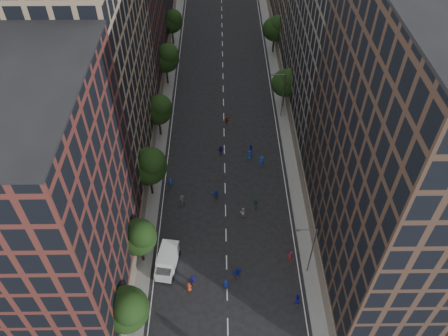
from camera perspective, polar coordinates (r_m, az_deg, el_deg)
name	(u,v)px	position (r m, az deg, el deg)	size (l,w,h in m)	color
ground	(224,134)	(77.58, 0.01, 4.44)	(240.00, 240.00, 0.00)	black
sidewalk_left	(160,109)	(84.15, -8.33, 7.68)	(4.00, 105.00, 0.15)	slate
sidewalk_right	(287,108)	(84.36, 8.20, 7.80)	(4.00, 105.00, 0.15)	slate
bldg_left_a	(48,205)	(49.83, -22.03, -4.56)	(14.00, 22.00, 30.00)	#542520
bldg_left_b	(90,66)	(66.08, -17.06, 12.56)	(14.00, 26.00, 34.00)	#8F785D
bldg_left_c	(120,13)	(87.13, -13.49, 19.06)	(14.00, 20.00, 28.00)	#542520
bldg_right_a	(403,156)	(50.93, 22.30, 1.48)	(14.00, 30.00, 36.00)	#422E23
bldg_right_b	(344,37)	(74.23, 15.42, 16.19)	(14.00, 28.00, 33.00)	#655C53
tree_left_0	(127,309)	(50.94, -12.54, -17.54)	(5.20, 5.20, 8.83)	black
tree_left_1	(139,236)	(56.49, -11.03, -8.74)	(4.80, 4.80, 8.21)	black
tree_left_2	(149,165)	(63.65, -9.77, 0.39)	(5.60, 5.60, 9.45)	black
tree_left_3	(158,109)	(74.54, -8.56, 7.66)	(5.00, 5.00, 8.58)	black
tree_left_4	(166,57)	(87.59, -7.57, 14.14)	(5.40, 5.40, 9.08)	black
tree_left_5	(172,21)	(101.81, -6.79, 18.55)	(4.80, 4.80, 8.33)	black
tree_right_a	(286,82)	(81.37, 8.13, 11.08)	(5.00, 5.00, 8.39)	black
tree_right_b	(276,28)	(98.33, 6.78, 17.74)	(5.20, 5.20, 8.83)	black
streetlamp_near	(311,249)	(55.90, 11.25, -10.28)	(2.64, 0.22, 9.06)	#595B60
streetlamp_far	(282,93)	(79.15, 7.60, 9.66)	(2.64, 0.22, 9.06)	#595B60
cargo_van	(167,260)	(58.83, -7.42, -11.89)	(3.15, 5.38, 2.71)	silver
skater_1	(226,285)	(57.07, 0.26, -15.00)	(0.68, 0.45, 1.87)	#142AA4
skater_2	(296,299)	(56.80, 9.42, -16.57)	(0.89, 0.70, 1.84)	#12129A
skater_4	(193,280)	(57.71, -4.10, -14.36)	(0.95, 0.39, 1.61)	#1E15AB
skater_5	(237,273)	(58.16, 1.72, -13.49)	(1.47, 0.47, 1.59)	#1623B5
skater_6	(189,287)	(57.22, -4.58, -15.25)	(0.78, 0.51, 1.60)	#A1351A
skater_7	(290,256)	(59.98, 8.64, -11.31)	(0.68, 0.45, 1.88)	maroon
skater_8	(243,212)	(63.96, 2.47, -5.82)	(0.83, 0.65, 1.71)	#B2B2AD
skater_9	(182,200)	(65.59, -5.45, -4.22)	(1.22, 0.70, 1.89)	#44454A
skater_10	(256,203)	(65.24, 4.15, -4.59)	(1.00, 0.41, 1.70)	#1E6534
skater_11	(216,194)	(66.27, -1.01, -3.44)	(1.52, 0.48, 1.64)	#1549B1
skater_12	(249,155)	(72.42, 3.32, 1.69)	(0.82, 0.54, 1.69)	#154BAD
skater_13	(170,183)	(68.27, -7.01, -1.91)	(0.67, 0.44, 1.82)	#1641BA
skater_14	(251,149)	(73.60, 3.49, 2.50)	(0.78, 0.61, 1.61)	#1617B8
skater_15	(262,161)	(71.35, 4.95, 0.89)	(1.22, 0.70, 1.89)	#153DAF
skater_16	(221,151)	(72.91, -0.41, 2.28)	(1.14, 0.47, 1.94)	#191292
skater_17	(227,121)	(79.33, 0.42, 6.22)	(1.42, 0.45, 1.53)	#AE371D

